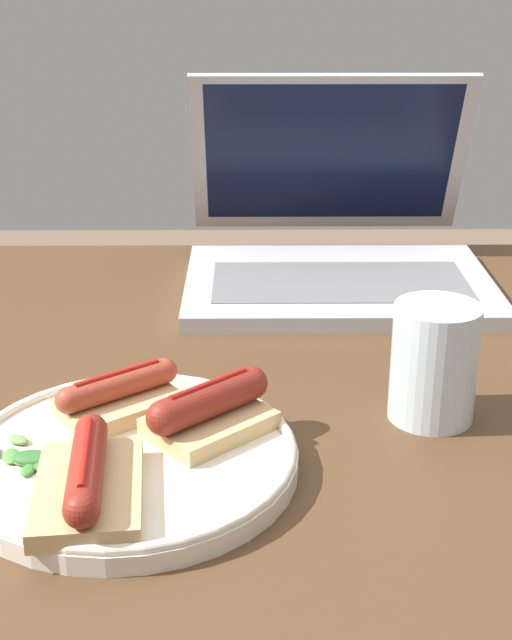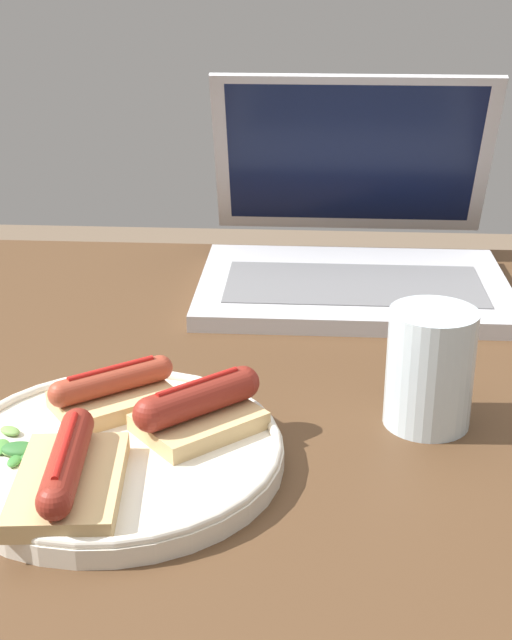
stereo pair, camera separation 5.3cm
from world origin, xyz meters
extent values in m
cube|color=#4C331E|center=(0.00, 0.00, 0.75)|extent=(1.06, 0.78, 0.04)
cube|color=#B7B7BC|center=(0.12, 0.21, 0.78)|extent=(0.35, 0.24, 0.02)
cube|color=slate|center=(0.12, 0.20, 0.79)|extent=(0.29, 0.13, 0.00)
cube|color=#B7B7BC|center=(0.12, 0.38, 0.89)|extent=(0.35, 0.10, 0.21)
cube|color=#0C1433|center=(0.12, 0.37, 0.89)|extent=(0.31, 0.08, 0.19)
cylinder|color=silver|center=(-0.08, -0.17, 0.78)|extent=(0.26, 0.26, 0.02)
torus|color=silver|center=(-0.08, -0.17, 0.79)|extent=(0.25, 0.25, 0.01)
cube|color=tan|center=(-0.02, -0.13, 0.79)|extent=(0.11, 0.11, 0.01)
cylinder|color=maroon|center=(-0.02, -0.13, 0.81)|extent=(0.08, 0.08, 0.03)
sphere|color=maroon|center=(-0.05, -0.16, 0.81)|extent=(0.03, 0.03, 0.03)
sphere|color=maroon|center=(0.02, -0.11, 0.81)|extent=(0.03, 0.03, 0.03)
cylinder|color=red|center=(-0.02, -0.13, 0.82)|extent=(0.06, 0.05, 0.00)
cube|color=tan|center=(-0.10, -0.23, 0.79)|extent=(0.08, 0.12, 0.01)
cylinder|color=maroon|center=(-0.10, -0.23, 0.81)|extent=(0.03, 0.10, 0.02)
sphere|color=maroon|center=(-0.10, -0.18, 0.81)|extent=(0.02, 0.02, 0.02)
sphere|color=maroon|center=(-0.09, -0.28, 0.81)|extent=(0.02, 0.02, 0.02)
cylinder|color=red|center=(-0.10, -0.23, 0.82)|extent=(0.01, 0.09, 0.01)
cube|color=tan|center=(-0.09, -0.10, 0.79)|extent=(0.11, 0.11, 0.01)
cylinder|color=#9E3D28|center=(-0.09, -0.10, 0.81)|extent=(0.08, 0.07, 0.02)
sphere|color=#9E3D28|center=(-0.06, -0.08, 0.81)|extent=(0.02, 0.02, 0.02)
sphere|color=#9E3D28|center=(-0.13, -0.13, 0.81)|extent=(0.02, 0.02, 0.02)
cylinder|color=red|center=(-0.09, -0.10, 0.82)|extent=(0.06, 0.05, 0.01)
ellipsoid|color=#2D662D|center=(-0.15, -0.18, 0.79)|extent=(0.03, 0.02, 0.01)
ellipsoid|color=#709E4C|center=(-0.15, -0.18, 0.79)|extent=(0.02, 0.02, 0.00)
ellipsoid|color=#2D662D|center=(-0.13, -0.19, 0.79)|extent=(0.03, 0.02, 0.01)
ellipsoid|color=#4C8E3D|center=(-0.13, -0.16, 0.79)|extent=(0.02, 0.02, 0.00)
ellipsoid|color=#4C8E3D|center=(-0.16, -0.17, 0.79)|extent=(0.02, 0.03, 0.00)
ellipsoid|color=#2D662D|center=(-0.14, -0.18, 0.79)|extent=(0.02, 0.03, 0.01)
ellipsoid|color=#709E4C|center=(-0.16, -0.15, 0.79)|extent=(0.02, 0.02, 0.01)
ellipsoid|color=#2D662D|center=(-0.12, -0.17, 0.79)|extent=(0.02, 0.02, 0.00)
ellipsoid|color=#387A33|center=(-0.15, -0.19, 0.79)|extent=(0.01, 0.02, 0.01)
cylinder|color=silver|center=(0.17, -0.08, 0.82)|extent=(0.07, 0.07, 0.10)
camera|label=1|loc=(0.01, -0.75, 1.13)|focal=50.00mm
camera|label=2|loc=(0.07, -0.75, 1.13)|focal=50.00mm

